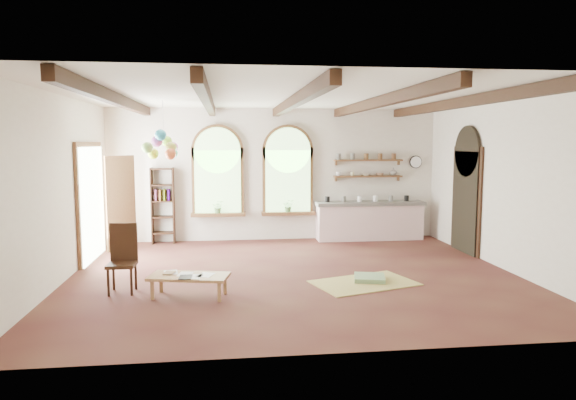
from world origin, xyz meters
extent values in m
plane|color=brown|center=(0.00, 0.00, 0.00)|extent=(8.00, 8.00, 0.00)
cube|color=brown|center=(-1.40, 3.44, 1.45)|extent=(1.24, 0.08, 1.64)
cylinder|color=brown|center=(-1.40, 3.44, 2.20)|extent=(1.24, 0.08, 1.24)
cube|color=#81B16A|center=(-1.40, 3.40, 1.45)|extent=(1.10, 0.04, 1.50)
cube|color=brown|center=(-1.40, 3.35, 0.66)|extent=(1.30, 0.28, 0.08)
cube|color=brown|center=(0.30, 3.44, 1.45)|extent=(1.24, 0.08, 1.64)
cylinder|color=brown|center=(0.30, 3.44, 2.20)|extent=(1.24, 0.08, 1.24)
cube|color=#81B16A|center=(0.30, 3.40, 1.45)|extent=(1.10, 0.04, 1.50)
cube|color=brown|center=(0.30, 3.35, 0.66)|extent=(1.30, 0.28, 0.08)
cube|color=brown|center=(-3.95, 1.80, 1.15)|extent=(0.10, 1.90, 2.50)
cube|color=black|center=(3.95, 1.50, 1.10)|extent=(0.10, 1.30, 2.40)
cube|color=#FFD8DA|center=(2.30, 3.20, 0.43)|extent=(2.60, 0.55, 0.86)
cube|color=slate|center=(2.30, 3.20, 0.90)|extent=(2.68, 0.62, 0.08)
cube|color=brown|center=(2.30, 3.38, 1.55)|extent=(1.70, 0.24, 0.04)
cube|color=brown|center=(2.30, 3.38, 1.95)|extent=(1.70, 0.24, 0.04)
cylinder|color=black|center=(3.55, 3.45, 1.90)|extent=(0.32, 0.04, 0.32)
cube|color=#311C0F|center=(-2.95, 3.32, 0.90)|extent=(0.03, 0.32, 1.80)
cube|color=#311C0F|center=(-2.45, 3.32, 0.90)|extent=(0.03, 0.32, 1.80)
cube|color=#A78A4C|center=(-1.79, -1.11, 0.32)|extent=(1.30, 0.81, 0.04)
cube|color=#A78A4C|center=(-2.35, -1.19, 0.15)|extent=(0.05, 0.05, 0.31)
cube|color=#A78A4C|center=(-1.33, -1.41, 0.15)|extent=(0.05, 0.05, 0.31)
cube|color=#A78A4C|center=(-2.26, -0.80, 0.15)|extent=(0.05, 0.05, 0.31)
cube|color=#A78A4C|center=(-1.24, -1.03, 0.15)|extent=(0.05, 0.05, 0.31)
cube|color=#311C0F|center=(-2.87, -0.75, 0.46)|extent=(0.44, 0.44, 0.05)
cube|color=#311C0F|center=(-2.87, -0.56, 0.78)|extent=(0.44, 0.05, 0.64)
cube|color=tan|center=(1.11, -0.70, 0.01)|extent=(1.92, 1.51, 0.02)
cube|color=gray|center=(1.25, -0.55, 0.04)|extent=(0.63, 0.63, 0.09)
cylinder|color=#5691B8|center=(3.18, 3.20, 0.25)|extent=(0.34, 0.34, 0.50)
sphere|color=#5691B8|center=(3.18, 3.20, 0.56)|extent=(0.18, 0.18, 0.18)
cylinder|color=#5691B8|center=(3.30, 3.20, 0.22)|extent=(0.30, 0.30, 0.44)
sphere|color=#5691B8|center=(3.30, 3.20, 0.49)|extent=(0.16, 0.16, 0.16)
cylinder|color=white|center=(-2.40, 1.22, 2.78)|extent=(0.01, 0.01, 0.85)
sphere|color=#2BBD7E|center=(-2.24, 1.26, 2.17)|extent=(0.22, 0.22, 0.22)
sphere|color=#EF4FBE|center=(-2.25, 1.40, 2.29)|extent=(0.22, 0.22, 0.22)
sphere|color=#94FD35|center=(-2.37, 1.53, 2.41)|extent=(0.22, 0.22, 0.22)
sphere|color=white|center=(-2.48, 1.36, 2.53)|extent=(0.22, 0.22, 0.22)
sphere|color=#D5FF28|center=(-2.61, 1.32, 2.17)|extent=(0.22, 0.22, 0.22)
sphere|color=#81BF52|center=(-2.70, 1.16, 2.29)|extent=(0.22, 0.22, 0.22)
sphere|color=#DA66CB|center=(-2.51, 1.10, 2.41)|extent=(0.22, 0.22, 0.22)
sphere|color=#2C9DBE|center=(-2.42, 0.99, 2.53)|extent=(0.22, 0.22, 0.22)
sphere|color=orange|center=(-2.24, 0.96, 2.17)|extent=(0.22, 0.22, 0.22)
sphere|color=gold|center=(-2.25, 1.16, 2.29)|extent=(0.22, 0.22, 0.22)
imported|color=olive|center=(-2.19, -0.95, 0.36)|extent=(0.20, 0.26, 0.02)
cube|color=black|center=(-1.84, -1.25, 0.35)|extent=(0.20, 0.28, 0.01)
imported|color=#598C4C|center=(-1.40, 3.32, 0.85)|extent=(0.27, 0.23, 0.30)
imported|color=#598C4C|center=(0.30, 3.32, 0.85)|extent=(0.27, 0.23, 0.30)
imported|color=white|center=(1.55, 3.38, 1.62)|extent=(0.12, 0.10, 0.10)
imported|color=beige|center=(1.90, 3.38, 1.62)|extent=(0.10, 0.10, 0.09)
imported|color=beige|center=(2.25, 3.38, 1.60)|extent=(0.22, 0.22, 0.05)
imported|color=#8C664C|center=(2.60, 3.38, 1.60)|extent=(0.20, 0.20, 0.06)
imported|color=slate|center=(2.95, 3.38, 1.67)|extent=(0.18, 0.18, 0.19)
camera|label=1|loc=(-1.21, -9.00, 2.39)|focal=32.00mm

